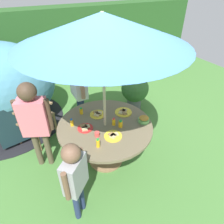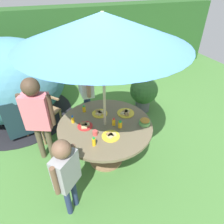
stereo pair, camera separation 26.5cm
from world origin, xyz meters
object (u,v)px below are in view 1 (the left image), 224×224
at_px(juice_bottle_near_right, 114,122).
at_px(juice_bottle_mid_left, 72,122).
at_px(child_in_grey_shirt, 75,175).
at_px(juice_bottle_front_edge, 121,124).
at_px(plate_center_back, 123,112).
at_px(wooden_chair, 29,113).
at_px(child_in_pink_shirt, 34,117).
at_px(plate_near_left, 113,136).
at_px(child_in_white_shirt, 78,82).
at_px(plate_mid_right, 98,114).
at_px(potted_plant, 135,90).
at_px(juice_bottle_far_right, 98,143).
at_px(patio_umbrella, 103,29).
at_px(plate_far_left, 85,128).
at_px(snack_bowl, 144,119).
at_px(garden_table, 105,132).
at_px(juice_bottle_center_front, 81,111).
at_px(cup_near, 97,134).

bearing_deg(juice_bottle_near_right, juice_bottle_mid_left, 153.27).
bearing_deg(child_in_grey_shirt, juice_bottle_front_edge, -12.93).
bearing_deg(plate_center_back, wooden_chair, 143.25).
xyz_separation_m(child_in_pink_shirt, plate_near_left, (0.84, -0.66, -0.17)).
relative_size(child_in_white_shirt, plate_mid_right, 6.13).
relative_size(potted_plant, juice_bottle_mid_left, 6.72).
distance_m(plate_mid_right, juice_bottle_far_right, 0.67).
height_order(patio_umbrella, juice_bottle_near_right, patio_umbrella).
bearing_deg(plate_far_left, snack_bowl, -17.98).
xyz_separation_m(child_in_pink_shirt, snack_bowl, (1.37, -0.59, -0.14)).
xyz_separation_m(garden_table, child_in_pink_shirt, (-0.85, 0.39, 0.31)).
distance_m(plate_far_left, juice_bottle_far_right, 0.40).
height_order(garden_table, plate_center_back, plate_center_back).
height_order(plate_far_left, juice_bottle_front_edge, juice_bottle_front_edge).
distance_m(potted_plant, juice_bottle_front_edge, 1.60).
xyz_separation_m(plate_mid_right, juice_bottle_mid_left, (-0.42, -0.06, 0.04)).
bearing_deg(patio_umbrella, child_in_pink_shirt, 155.25).
bearing_deg(plate_mid_right, plate_near_left, -92.83).
height_order(patio_umbrella, juice_bottle_center_front, patio_umbrella).
relative_size(child_in_grey_shirt, juice_bottle_mid_left, 9.99).
xyz_separation_m(plate_center_back, juice_bottle_far_right, (-0.65, -0.47, 0.05)).
distance_m(wooden_chair, juice_bottle_mid_left, 1.02).
height_order(wooden_chair, juice_bottle_far_right, wooden_chair).
bearing_deg(cup_near, patio_umbrella, 38.78).
distance_m(plate_far_left, juice_bottle_mid_left, 0.20).
relative_size(patio_umbrella, potted_plant, 2.79).
xyz_separation_m(patio_umbrella, plate_near_left, (-0.02, -0.26, -1.26)).
height_order(snack_bowl, cup_near, snack_bowl).
bearing_deg(plate_far_left, child_in_pink_shirt, 150.08).
relative_size(juice_bottle_far_right, juice_bottle_front_edge, 1.17).
distance_m(child_in_grey_shirt, juice_bottle_front_edge, 0.96).
height_order(garden_table, snack_bowl, snack_bowl).
xyz_separation_m(wooden_chair, juice_bottle_near_right, (0.99, -1.13, 0.23)).
distance_m(patio_umbrella, plate_near_left, 1.28).
height_order(child_in_pink_shirt, plate_far_left, child_in_pink_shirt).
height_order(garden_table, juice_bottle_center_front, juice_bottle_center_front).
bearing_deg(garden_table, plate_far_left, 167.58).
xyz_separation_m(potted_plant, juice_bottle_front_edge, (-1.04, -1.17, 0.32)).
bearing_deg(plate_near_left, juice_bottle_center_front, 104.62).
height_order(juice_bottle_near_right, juice_bottle_front_edge, juice_bottle_near_right).
xyz_separation_m(child_in_white_shirt, plate_near_left, (-0.03, -1.30, -0.19)).
relative_size(child_in_white_shirt, juice_bottle_front_edge, 13.34).
xyz_separation_m(plate_far_left, juice_bottle_front_edge, (0.45, -0.19, 0.04)).
distance_m(wooden_chair, plate_mid_right, 1.22).
bearing_deg(wooden_chair, juice_bottle_near_right, -88.11).
xyz_separation_m(plate_far_left, cup_near, (0.08, -0.22, 0.02)).
height_order(child_in_grey_shirt, juice_bottle_front_edge, child_in_grey_shirt).
bearing_deg(patio_umbrella, plate_far_left, 167.58).
distance_m(plate_mid_right, juice_bottle_near_right, 0.34).
distance_m(patio_umbrella, juice_bottle_mid_left, 1.30).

